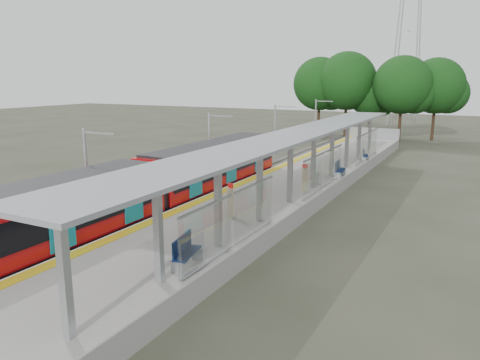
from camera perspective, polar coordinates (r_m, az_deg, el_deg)
name	(u,v)px	position (r m, az deg, el deg)	size (l,w,h in m)	color
ground	(76,320)	(17.05, -19.40, -15.84)	(200.00, 200.00, 0.00)	#474438
trackbed	(238,184)	(34.80, -0.30, -0.48)	(3.00, 70.00, 0.24)	#59544C
platform	(294,185)	(32.91, 6.64, -0.64)	(6.00, 50.00, 1.00)	gray
tactile_strip	(261,175)	(33.76, 2.63, 0.66)	(0.60, 50.00, 0.02)	gold
end_fence	(373,133)	(56.45, 15.86, 5.54)	(6.00, 0.10, 1.20)	#9EA0A5
train	(147,187)	(25.79, -11.27, -0.88)	(2.74, 27.60, 3.62)	black
canopy	(298,140)	(28.18, 7.09, 4.81)	(3.27, 38.00, 3.66)	#9EA0A5
pylon	(411,7)	(84.64, 20.09, 19.23)	(8.00, 4.00, 38.00)	#9EA0A5
tree_cluster	(372,85)	(63.64, 15.82, 11.09)	(21.57, 10.25, 11.21)	#382316
catenary_masts	(210,147)	(34.26, -3.63, 4.05)	(2.08, 48.16, 5.40)	#9EA0A5
bench_near	(185,250)	(17.60, -6.73, -8.51)	(0.87, 1.77, 1.16)	#0D1D44
bench_mid	(339,169)	(33.62, 11.97, 1.38)	(0.70, 1.73, 1.15)	#0D1D44
bench_far	(365,154)	(41.04, 14.95, 3.03)	(0.78, 1.43, 0.94)	#0D1D44
info_pillar_near	(230,202)	(23.46, -1.17, -2.73)	(0.39, 0.39, 1.73)	beige
info_pillar_far	(305,180)	(28.95, 7.89, 0.06)	(0.39, 0.39, 1.71)	beige
litter_bin	(316,178)	(31.11, 9.25, 0.22)	(0.39, 0.39, 0.80)	#9EA0A5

